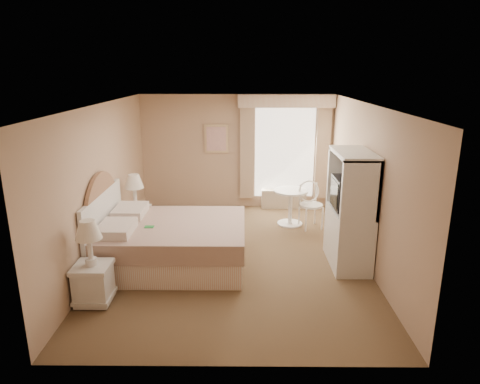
{
  "coord_description": "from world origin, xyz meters",
  "views": [
    {
      "loc": [
        0.14,
        -6.57,
        3.02
      ],
      "look_at": [
        0.09,
        0.3,
        1.04
      ],
      "focal_mm": 32.0,
      "sensor_mm": 36.0,
      "label": 1
    }
  ],
  "objects_px": {
    "nightstand_near": "(93,273)",
    "cafe_chair": "(310,201)",
    "bed": "(164,241)",
    "round_table": "(290,202)",
    "nightstand_far": "(136,214)",
    "armoire": "(350,219)"
  },
  "relations": [
    {
      "from": "nightstand_far",
      "to": "cafe_chair",
      "type": "distance_m",
      "value": 3.34
    },
    {
      "from": "round_table",
      "to": "nightstand_far",
      "type": "bearing_deg",
      "value": -167.21
    },
    {
      "from": "bed",
      "to": "cafe_chair",
      "type": "bearing_deg",
      "value": 33.86
    },
    {
      "from": "nightstand_far",
      "to": "round_table",
      "type": "relative_size",
      "value": 1.63
    },
    {
      "from": "nightstand_near",
      "to": "cafe_chair",
      "type": "distance_m",
      "value": 4.4
    },
    {
      "from": "round_table",
      "to": "cafe_chair",
      "type": "distance_m",
      "value": 0.39
    },
    {
      "from": "nightstand_far",
      "to": "nightstand_near",
      "type": "bearing_deg",
      "value": -90.0
    },
    {
      "from": "round_table",
      "to": "armoire",
      "type": "xyz_separation_m",
      "value": [
        0.73,
        -1.8,
        0.28
      ]
    },
    {
      "from": "armoire",
      "to": "round_table",
      "type": "bearing_deg",
      "value": 112.02
    },
    {
      "from": "bed",
      "to": "round_table",
      "type": "xyz_separation_m",
      "value": [
        2.19,
        1.84,
        0.09
      ]
    },
    {
      "from": "nightstand_near",
      "to": "armoire",
      "type": "xyz_separation_m",
      "value": [
        3.65,
        1.23,
        0.33
      ]
    },
    {
      "from": "nightstand_near",
      "to": "nightstand_far",
      "type": "distance_m",
      "value": 2.37
    },
    {
      "from": "cafe_chair",
      "to": "bed",
      "type": "bearing_deg",
      "value": -161.1
    },
    {
      "from": "nightstand_far",
      "to": "armoire",
      "type": "distance_m",
      "value": 3.84
    },
    {
      "from": "nightstand_near",
      "to": "cafe_chair",
      "type": "bearing_deg",
      "value": 41.52
    },
    {
      "from": "nightstand_far",
      "to": "cafe_chair",
      "type": "relative_size",
      "value": 1.27
    },
    {
      "from": "bed",
      "to": "armoire",
      "type": "bearing_deg",
      "value": 0.76
    },
    {
      "from": "bed",
      "to": "armoire",
      "type": "distance_m",
      "value": 2.95
    },
    {
      "from": "bed",
      "to": "round_table",
      "type": "distance_m",
      "value": 2.87
    },
    {
      "from": "nightstand_far",
      "to": "cafe_chair",
      "type": "height_order",
      "value": "nightstand_far"
    },
    {
      "from": "armoire",
      "to": "nightstand_far",
      "type": "bearing_deg",
      "value": 162.65
    },
    {
      "from": "round_table",
      "to": "cafe_chair",
      "type": "height_order",
      "value": "cafe_chair"
    }
  ]
}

